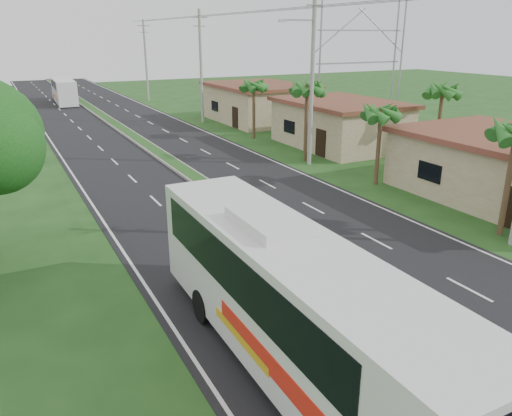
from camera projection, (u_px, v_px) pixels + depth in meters
name	position (u px, v px, depth m)	size (l,w,h in m)	color
ground	(394.00, 314.00, 16.33)	(180.00, 180.00, 0.00)	#1C4419
road_asphalt	(185.00, 172.00, 33.06)	(14.00, 160.00, 0.02)	black
median_strip	(185.00, 171.00, 33.03)	(1.20, 160.00, 0.18)	gray
lane_edge_left	(80.00, 186.00, 30.14)	(0.12, 160.00, 0.01)	silver
lane_edge_right	(273.00, 161.00, 35.99)	(0.12, 160.00, 0.01)	silver
shop_mid	(340.00, 123.00, 40.24)	(7.60, 10.60, 3.67)	tan
shop_far	(259.00, 102.00, 51.94)	(8.60, 11.60, 3.82)	tan
palm_verge_b	(381.00, 112.00, 29.04)	(2.40, 2.40, 5.05)	#473321
palm_verge_c	(307.00, 88.00, 34.38)	(2.40, 2.40, 5.85)	#473321
palm_verge_d	(254.00, 85.00, 42.32)	(2.40, 2.40, 5.25)	#473321
palm_behind_shop	(443.00, 90.00, 34.90)	(2.40, 2.40, 5.65)	#473321
utility_pole_b	(312.00, 72.00, 33.03)	(3.20, 0.28, 12.00)	gray
utility_pole_c	(201.00, 66.00, 49.97)	(1.60, 0.28, 11.00)	gray
utility_pole_d	(146.00, 60.00, 66.79)	(1.60, 0.28, 10.50)	gray
billboard_lattice	(359.00, 54.00, 48.80)	(10.18, 1.18, 12.07)	gray
coach_bus_main	(290.00, 296.00, 12.93)	(2.77, 12.59, 4.06)	silver
coach_bus_far	(64.00, 90.00, 65.53)	(2.79, 10.79, 3.12)	white
motorcyclist	(299.00, 267.00, 17.85)	(1.66, 0.49, 2.18)	black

